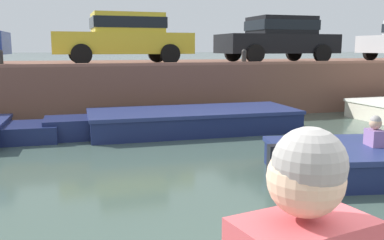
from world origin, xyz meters
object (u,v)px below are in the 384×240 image
at_px(car_left_inner_yellow, 124,36).
at_px(boat_moored_central_navy, 183,121).
at_px(mooring_bollard_mid, 0,58).
at_px(car_centre_black, 278,37).
at_px(mooring_bollard_east, 244,56).

bearing_deg(car_left_inner_yellow, boat_moored_central_navy, -77.15).
bearing_deg(mooring_bollard_mid, car_centre_black, 11.71).
bearing_deg(car_centre_black, mooring_bollard_east, -138.57).
bearing_deg(car_left_inner_yellow, car_centre_black, -0.01).
height_order(boat_moored_central_navy, car_left_inner_yellow, car_left_inner_yellow).
relative_size(boat_moored_central_navy, mooring_bollard_mid, 13.40).
relative_size(boat_moored_central_navy, mooring_bollard_east, 13.40).
xyz_separation_m(boat_moored_central_navy, mooring_bollard_mid, (-4.24, 2.00, 1.49)).
height_order(car_left_inner_yellow, mooring_bollard_mid, car_left_inner_yellow).
xyz_separation_m(car_left_inner_yellow, mooring_bollard_mid, (-3.37, -1.80, -0.61)).
bearing_deg(boat_moored_central_navy, car_centre_black, 40.54).
height_order(car_centre_black, mooring_bollard_mid, car_centre_black).
height_order(mooring_bollard_mid, mooring_bollard_east, same).
bearing_deg(mooring_bollard_mid, mooring_bollard_east, 0.00).
height_order(car_centre_black, mooring_bollard_east, car_centre_black).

